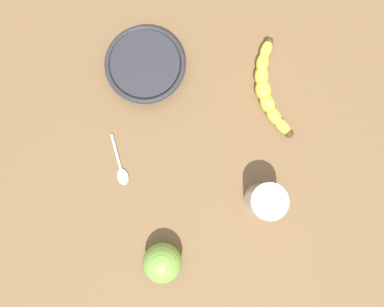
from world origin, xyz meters
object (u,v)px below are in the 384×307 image
smoothie_glass (265,201)px  ceramic_bowl (146,66)px  banana (268,89)px  green_apple_fruit (162,263)px  teaspoon (122,174)px

smoothie_glass → ceramic_bowl: smoothie_glass is taller
ceramic_bowl → banana: bearing=-114.3°
banana → green_apple_fruit: 42.03cm
banana → ceramic_bowl: bearing=-111.6°
banana → green_apple_fruit: size_ratio=2.83×
smoothie_glass → green_apple_fruit: smoothie_glass is taller
smoothie_glass → teaspoon: smoothie_glass is taller
teaspoon → green_apple_fruit: bearing=10.7°
banana → teaspoon: banana is taller
ceramic_bowl → teaspoon: size_ratio=1.53×
smoothie_glass → banana: bearing=-17.5°
banana → ceramic_bowl: (10.86, 24.10, 0.60)cm
banana → smoothie_glass: bearing=-14.9°
ceramic_bowl → green_apple_fruit: 40.91cm
banana → green_apple_fruit: bearing=-42.4°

